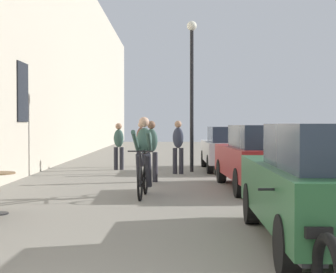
{
  "coord_description": "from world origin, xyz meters",
  "views": [
    {
      "loc": [
        0.98,
        -3.39,
        1.55
      ],
      "look_at": [
        0.97,
        14.5,
        1.14
      ],
      "focal_mm": 57.66,
      "sensor_mm": 36.0,
      "label": 1
    }
  ],
  "objects_px": {
    "pedestrian_near": "(152,148)",
    "pedestrian_furthest": "(141,141)",
    "street_lamp": "(192,76)",
    "pedestrian_far": "(119,144)",
    "parked_motorcycle": "(304,244)",
    "parked_car_nearest": "(334,183)",
    "cyclist_on_bicycle": "(144,159)",
    "pedestrian_mid": "(179,144)",
    "parked_car_second": "(265,156)",
    "parked_car_third": "(231,148)"
  },
  "relations": [
    {
      "from": "pedestrian_near",
      "to": "pedestrian_mid",
      "type": "relative_size",
      "value": 0.99
    },
    {
      "from": "parked_car_second",
      "to": "parked_motorcycle",
      "type": "height_order",
      "value": "parked_car_second"
    },
    {
      "from": "pedestrian_far",
      "to": "pedestrian_near",
      "type": "bearing_deg",
      "value": -72.22
    },
    {
      "from": "pedestrian_far",
      "to": "parked_motorcycle",
      "type": "bearing_deg",
      "value": -77.22
    },
    {
      "from": "cyclist_on_bicycle",
      "to": "pedestrian_furthest",
      "type": "relative_size",
      "value": 1.07
    },
    {
      "from": "pedestrian_mid",
      "to": "street_lamp",
      "type": "relative_size",
      "value": 0.34
    },
    {
      "from": "pedestrian_furthest",
      "to": "cyclist_on_bicycle",
      "type": "bearing_deg",
      "value": -86.77
    },
    {
      "from": "pedestrian_furthest",
      "to": "street_lamp",
      "type": "relative_size",
      "value": 0.33
    },
    {
      "from": "parked_car_second",
      "to": "cyclist_on_bicycle",
      "type": "bearing_deg",
      "value": -157.61
    },
    {
      "from": "pedestrian_furthest",
      "to": "parked_car_third",
      "type": "bearing_deg",
      "value": -27.82
    },
    {
      "from": "pedestrian_furthest",
      "to": "parked_car_third",
      "type": "relative_size",
      "value": 0.4
    },
    {
      "from": "street_lamp",
      "to": "parked_car_third",
      "type": "height_order",
      "value": "street_lamp"
    },
    {
      "from": "pedestrian_near",
      "to": "parked_car_nearest",
      "type": "relative_size",
      "value": 0.37
    },
    {
      "from": "parked_motorcycle",
      "to": "pedestrian_furthest",
      "type": "bearing_deg",
      "value": 98.93
    },
    {
      "from": "cyclist_on_bicycle",
      "to": "parked_motorcycle",
      "type": "xyz_separation_m",
      "value": [
        1.83,
        -6.42,
        -0.41
      ]
    },
    {
      "from": "pedestrian_near",
      "to": "street_lamp",
      "type": "relative_size",
      "value": 0.34
    },
    {
      "from": "street_lamp",
      "to": "parked_car_second",
      "type": "bearing_deg",
      "value": -72.59
    },
    {
      "from": "parked_car_second",
      "to": "parked_motorcycle",
      "type": "relative_size",
      "value": 2.03
    },
    {
      "from": "cyclist_on_bicycle",
      "to": "parked_car_nearest",
      "type": "xyz_separation_m",
      "value": [
        2.61,
        -4.81,
        -0.0
      ]
    },
    {
      "from": "cyclist_on_bicycle",
      "to": "parked_car_second",
      "type": "distance_m",
      "value": 3.04
    },
    {
      "from": "parked_car_nearest",
      "to": "parked_car_second",
      "type": "xyz_separation_m",
      "value": [
        0.2,
        5.96,
        -0.01
      ]
    },
    {
      "from": "street_lamp",
      "to": "parked_motorcycle",
      "type": "bearing_deg",
      "value": -87.54
    },
    {
      "from": "pedestrian_near",
      "to": "parked_motorcycle",
      "type": "height_order",
      "value": "pedestrian_near"
    },
    {
      "from": "pedestrian_mid",
      "to": "street_lamp",
      "type": "bearing_deg",
      "value": 58.7
    },
    {
      "from": "parked_car_second",
      "to": "parked_motorcycle",
      "type": "bearing_deg",
      "value": -97.33
    },
    {
      "from": "pedestrian_far",
      "to": "parked_motorcycle",
      "type": "height_order",
      "value": "pedestrian_far"
    },
    {
      "from": "parked_motorcycle",
      "to": "parked_car_nearest",
      "type": "bearing_deg",
      "value": 64.35
    },
    {
      "from": "parked_car_nearest",
      "to": "parked_car_second",
      "type": "height_order",
      "value": "parked_car_nearest"
    },
    {
      "from": "pedestrian_near",
      "to": "pedestrian_far",
      "type": "xyz_separation_m",
      "value": [
        -1.23,
        3.84,
        -0.03
      ]
    },
    {
      "from": "pedestrian_mid",
      "to": "parked_motorcycle",
      "type": "bearing_deg",
      "value": -85.14
    },
    {
      "from": "parked_car_third",
      "to": "parked_motorcycle",
      "type": "relative_size",
      "value": 1.92
    },
    {
      "from": "pedestrian_near",
      "to": "pedestrian_furthest",
      "type": "relative_size",
      "value": 1.0
    },
    {
      "from": "street_lamp",
      "to": "parked_car_second",
      "type": "distance_m",
      "value": 5.54
    },
    {
      "from": "parked_car_second",
      "to": "pedestrian_near",
      "type": "bearing_deg",
      "value": 147.55
    },
    {
      "from": "parked_car_second",
      "to": "parked_car_nearest",
      "type": "bearing_deg",
      "value": -91.9
    },
    {
      "from": "pedestrian_near",
      "to": "parked_car_nearest",
      "type": "height_order",
      "value": "pedestrian_near"
    },
    {
      "from": "pedestrian_mid",
      "to": "pedestrian_furthest",
      "type": "height_order",
      "value": "pedestrian_mid"
    },
    {
      "from": "pedestrian_mid",
      "to": "parked_car_second",
      "type": "bearing_deg",
      "value": -64.12
    },
    {
      "from": "cyclist_on_bicycle",
      "to": "pedestrian_far",
      "type": "relative_size",
      "value": 1.11
    },
    {
      "from": "pedestrian_near",
      "to": "pedestrian_mid",
      "type": "distance_m",
      "value": 2.44
    },
    {
      "from": "parked_car_nearest",
      "to": "parked_car_third",
      "type": "distance_m",
      "value": 11.33
    },
    {
      "from": "pedestrian_near",
      "to": "pedestrian_far",
      "type": "distance_m",
      "value": 4.03
    },
    {
      "from": "pedestrian_mid",
      "to": "street_lamp",
      "type": "height_order",
      "value": "street_lamp"
    },
    {
      "from": "pedestrian_mid",
      "to": "pedestrian_far",
      "type": "relative_size",
      "value": 1.05
    },
    {
      "from": "pedestrian_far",
      "to": "pedestrian_furthest",
      "type": "xyz_separation_m",
      "value": [
        0.69,
        1.43,
        0.03
      ]
    },
    {
      "from": "pedestrian_mid",
      "to": "parked_car_nearest",
      "type": "bearing_deg",
      "value": -79.99
    },
    {
      "from": "cyclist_on_bicycle",
      "to": "pedestrian_mid",
      "type": "height_order",
      "value": "cyclist_on_bicycle"
    },
    {
      "from": "pedestrian_far",
      "to": "pedestrian_furthest",
      "type": "height_order",
      "value": "pedestrian_furthest"
    },
    {
      "from": "pedestrian_near",
      "to": "pedestrian_far",
      "type": "bearing_deg",
      "value": 107.78
    },
    {
      "from": "pedestrian_far",
      "to": "parked_car_nearest",
      "type": "height_order",
      "value": "pedestrian_far"
    }
  ]
}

